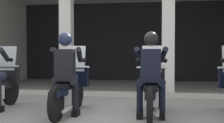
# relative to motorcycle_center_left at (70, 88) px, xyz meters

# --- Properties ---
(ground_plane) EXTENTS (80.00, 80.00, 0.00)m
(ground_plane) POSITION_rel_motorcycle_center_left_xyz_m (0.81, 2.70, -0.50)
(ground_plane) COLOR gray
(station_building) EXTENTS (10.06, 4.93, 3.51)m
(station_building) POSITION_rel_motorcycle_center_left_xyz_m (0.51, 5.40, 1.72)
(station_building) COLOR black
(station_building) RESTS_ON ground
(kerb_strip) EXTENTS (9.56, 0.24, 0.12)m
(kerb_strip) POSITION_rel_motorcycle_center_left_xyz_m (0.51, 2.38, -0.44)
(kerb_strip) COLOR #B7B5AD
(kerb_strip) RESTS_ON ground
(motorcycle_center_left) EXTENTS (0.62, 2.04, 1.35)m
(motorcycle_center_left) POSITION_rel_motorcycle_center_left_xyz_m (0.00, 0.00, 0.00)
(motorcycle_center_left) COLOR black
(motorcycle_center_left) RESTS_ON ground
(police_officer_center_left) EXTENTS (0.63, 0.61, 1.58)m
(police_officer_center_left) POSITION_rel_motorcycle_center_left_xyz_m (-0.00, -0.28, 0.44)
(police_officer_center_left) COLOR black
(police_officer_center_left) RESTS_ON ground
(motorcycle_center_right) EXTENTS (0.62, 2.04, 1.35)m
(motorcycle_center_right) POSITION_rel_motorcycle_center_left_xyz_m (1.61, -0.01, 0.00)
(motorcycle_center_right) COLOR black
(motorcycle_center_right) RESTS_ON ground
(police_officer_center_right) EXTENTS (0.63, 0.61, 1.58)m
(police_officer_center_right) POSITION_rel_motorcycle_center_left_xyz_m (1.61, -0.29, 0.44)
(police_officer_center_right) COLOR black
(police_officer_center_right) RESTS_ON ground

